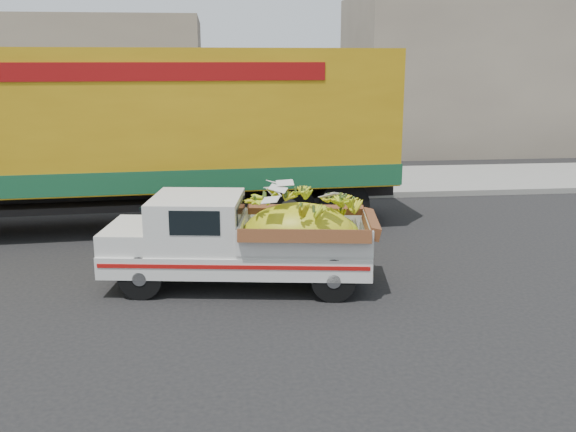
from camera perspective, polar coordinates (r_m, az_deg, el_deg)
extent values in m
plane|color=black|center=(10.38, -14.19, -6.85)|extent=(100.00, 100.00, 0.00)
cube|color=gray|center=(16.78, -11.33, 1.43)|extent=(60.00, 0.25, 0.15)
cube|color=gray|center=(18.83, -10.84, 2.77)|extent=(60.00, 4.00, 0.14)
cube|color=gray|center=(28.30, 20.23, 11.76)|extent=(14.00, 6.00, 6.00)
cylinder|color=black|center=(10.09, -12.95, -5.33)|extent=(0.70, 0.30, 0.68)
cylinder|color=black|center=(11.29, -11.29, -3.19)|extent=(0.70, 0.30, 0.68)
cylinder|color=black|center=(9.77, 4.08, -5.66)|extent=(0.70, 0.30, 0.68)
cylinder|color=black|center=(11.00, 3.84, -3.40)|extent=(0.70, 0.30, 0.68)
cube|color=silver|center=(10.39, -4.44, -3.55)|extent=(4.37, 2.13, 0.35)
cube|color=#A50F0C|center=(9.65, -4.95, -4.57)|extent=(4.07, 0.62, 0.06)
cube|color=silver|center=(10.84, -15.35, -3.79)|extent=(0.31, 1.48, 0.12)
cube|color=silver|center=(10.63, -13.72, -1.64)|extent=(0.96, 1.52, 0.32)
cube|color=silver|center=(10.33, -8.07, -0.44)|extent=(1.59, 1.65, 0.80)
cube|color=black|center=(9.58, -8.32, -0.64)|extent=(0.75, 0.12, 0.37)
cube|color=silver|center=(10.22, 1.50, -1.47)|extent=(2.26, 1.81, 0.46)
ellipsoid|color=gold|center=(10.24, 1.00, -1.97)|extent=(2.02, 1.48, 1.14)
cylinder|color=black|center=(13.81, 4.92, 1.04)|extent=(1.12, 0.39, 1.10)
cylinder|color=black|center=(15.71, 3.03, 2.62)|extent=(1.12, 0.39, 1.10)
cylinder|color=black|center=(13.55, 0.01, 0.84)|extent=(1.12, 0.39, 1.10)
cylinder|color=black|center=(15.48, -1.31, 2.47)|extent=(1.12, 0.39, 1.10)
cube|color=black|center=(14.32, -14.65, 2.04)|extent=(12.04, 1.76, 0.36)
cube|color=#C39413|center=(14.10, -15.04, 8.41)|extent=(11.89, 3.24, 2.84)
cube|color=#164F2D|center=(14.24, -14.75, 3.73)|extent=(11.96, 3.26, 0.45)
cube|color=maroon|center=(12.79, -15.76, 12.23)|extent=(8.38, 0.55, 0.35)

